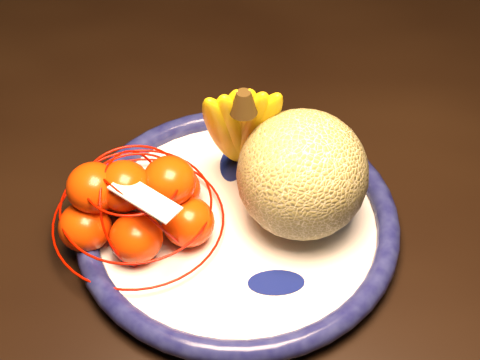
% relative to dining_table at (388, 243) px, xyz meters
% --- Properties ---
extents(dining_table, '(1.69, 1.14, 0.80)m').
position_rel_dining_table_xyz_m(dining_table, '(0.00, 0.00, 0.00)').
color(dining_table, black).
rests_on(dining_table, ground).
extents(fruit_bowl, '(0.35, 0.35, 0.03)m').
position_rel_dining_table_xyz_m(fruit_bowl, '(-0.17, -0.09, 0.10)').
color(fruit_bowl, white).
rests_on(fruit_bowl, dining_table).
extents(cantaloupe, '(0.14, 0.14, 0.14)m').
position_rel_dining_table_xyz_m(cantaloupe, '(-0.10, -0.07, 0.17)').
color(cantaloupe, olive).
rests_on(cantaloupe, fruit_bowl).
extents(banana_bunch, '(0.10, 0.11, 0.16)m').
position_rel_dining_table_xyz_m(banana_bunch, '(-0.18, -0.03, 0.18)').
color(banana_bunch, gold).
rests_on(banana_bunch, fruit_bowl).
extents(mandarin_bag, '(0.21, 0.21, 0.12)m').
position_rel_dining_table_xyz_m(mandarin_bag, '(-0.27, -0.13, 0.14)').
color(mandarin_bag, '#FF3505').
rests_on(mandarin_bag, fruit_bowl).
extents(price_tag, '(0.08, 0.05, 0.01)m').
position_rel_dining_table_xyz_m(price_tag, '(-0.24, -0.15, 0.18)').
color(price_tag, white).
rests_on(price_tag, mandarin_bag).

